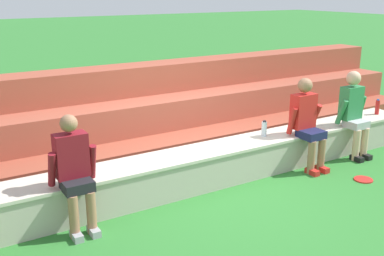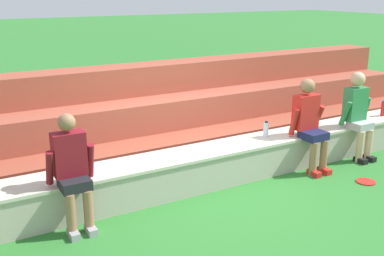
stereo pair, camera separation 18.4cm
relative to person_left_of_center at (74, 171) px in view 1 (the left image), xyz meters
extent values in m
plane|color=#2D752D|center=(2.09, 0.02, -0.71)|extent=(80.00, 80.00, 0.00)
cube|color=#B7AF9E|center=(2.09, 0.31, -0.46)|extent=(7.59, 0.57, 0.51)
cube|color=beige|center=(2.09, 0.31, -0.22)|extent=(7.63, 0.61, 0.04)
cube|color=#9D4631|center=(2.09, 1.08, -0.47)|extent=(9.98, 0.58, 0.48)
cube|color=#A44E39|center=(2.09, 1.67, -0.24)|extent=(9.98, 0.58, 0.95)
cube|color=#A04935|center=(2.09, 2.25, 0.00)|extent=(9.98, 0.58, 1.43)
cylinder|color=#996B4C|center=(-0.10, -0.18, -0.46)|extent=(0.11, 0.11, 0.51)
cylinder|color=#996B4C|center=(0.10, -0.18, -0.46)|extent=(0.11, 0.11, 0.51)
cube|color=#99999E|center=(-0.10, -0.22, -0.67)|extent=(0.10, 0.22, 0.08)
cube|color=#99999E|center=(0.10, -0.22, -0.67)|extent=(0.10, 0.22, 0.08)
cube|color=black|center=(0.00, -0.06, -0.15)|extent=(0.33, 0.31, 0.12)
cube|color=maroon|center=(0.00, 0.08, 0.16)|extent=(0.36, 0.20, 0.51)
sphere|color=#996B4C|center=(0.00, 0.08, 0.53)|extent=(0.20, 0.20, 0.20)
cylinder|color=maroon|center=(-0.23, 0.06, 0.04)|extent=(0.08, 0.20, 0.43)
cylinder|color=maroon|center=(0.23, 0.06, 0.04)|extent=(0.08, 0.18, 0.43)
cylinder|color=#996B4C|center=(3.47, -0.20, -0.46)|extent=(0.11, 0.11, 0.51)
cylinder|color=#996B4C|center=(3.68, -0.20, -0.46)|extent=(0.11, 0.11, 0.51)
cube|color=red|center=(3.47, -0.24, -0.67)|extent=(0.10, 0.22, 0.08)
cube|color=red|center=(3.68, -0.24, -0.67)|extent=(0.10, 0.22, 0.08)
cube|color=#191E47|center=(3.58, -0.07, -0.15)|extent=(0.34, 0.33, 0.12)
cube|color=red|center=(3.58, 0.13, 0.16)|extent=(0.38, 0.20, 0.52)
sphere|color=#996B4C|center=(3.58, 0.13, 0.55)|extent=(0.22, 0.22, 0.22)
cylinder|color=red|center=(3.34, 0.11, 0.05)|extent=(0.08, 0.17, 0.43)
cylinder|color=red|center=(3.82, 0.11, 0.05)|extent=(0.08, 0.23, 0.42)
cylinder|color=#DBAD89|center=(4.49, -0.17, -0.46)|extent=(0.11, 0.11, 0.51)
cylinder|color=#DBAD89|center=(4.69, -0.17, -0.46)|extent=(0.11, 0.11, 0.51)
cube|color=black|center=(4.49, -0.21, -0.67)|extent=(0.10, 0.22, 0.08)
cube|color=black|center=(4.69, -0.21, -0.67)|extent=(0.10, 0.22, 0.08)
cube|color=#B2B2B7|center=(4.59, -0.05, -0.15)|extent=(0.33, 0.30, 0.12)
cube|color=#2D7F47|center=(4.59, 0.09, 0.17)|extent=(0.36, 0.20, 0.53)
sphere|color=#DBAD89|center=(4.59, 0.09, 0.57)|extent=(0.23, 0.23, 0.23)
cylinder|color=#2D7F47|center=(4.36, 0.07, 0.05)|extent=(0.08, 0.21, 0.42)
cylinder|color=#2D7F47|center=(4.82, 0.07, 0.05)|extent=(0.08, 0.16, 0.43)
cylinder|color=red|center=(5.54, 0.28, -0.08)|extent=(0.07, 0.07, 0.25)
cylinder|color=blue|center=(5.54, 0.28, 0.06)|extent=(0.04, 0.04, 0.02)
cylinder|color=silver|center=(3.02, 0.35, -0.09)|extent=(0.08, 0.08, 0.22)
cylinder|color=black|center=(3.02, 0.35, 0.03)|extent=(0.05, 0.05, 0.02)
cylinder|color=white|center=(5.05, 0.32, -0.15)|extent=(0.08, 0.08, 0.11)
cylinder|color=red|center=(3.94, -0.79, -0.70)|extent=(0.27, 0.27, 0.02)
camera|label=1|loc=(-1.41, -4.76, 1.94)|focal=43.55mm
camera|label=2|loc=(-1.25, -4.85, 1.94)|focal=43.55mm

